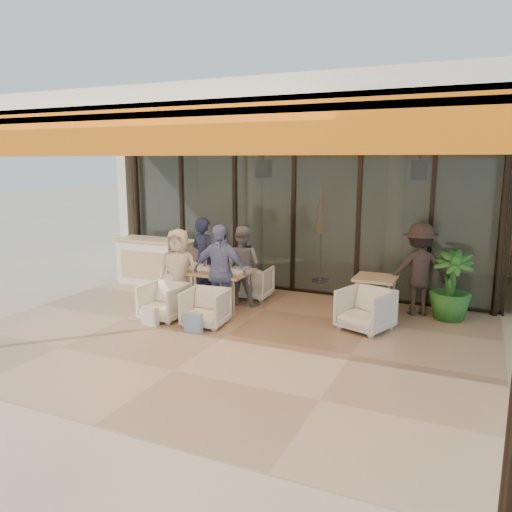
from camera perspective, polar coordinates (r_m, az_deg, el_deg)
The scene contains 21 objects.
ground at distance 8.04m, azimuth -3.35°, elevation -9.15°, with size 70.00×70.00×0.00m, color #C6B293.
terrace_floor at distance 8.03m, azimuth -3.35°, elevation -9.11°, with size 8.00×6.00×0.01m, color tan.
terrace_structure at distance 7.33m, azimuth -4.63°, elevation 14.76°, with size 8.00×6.00×3.40m.
glass_storefront at distance 10.36m, azimuth 4.32°, elevation 4.51°, with size 8.08×0.10×3.20m.
interior_block at distance 12.50m, azimuth 8.09°, elevation 8.44°, with size 9.05×3.62×3.52m.
host_counter at distance 11.28m, azimuth -11.19°, elevation -0.64°, with size 1.85×0.65×1.04m.
dining_table at distance 9.35m, azimuth -5.16°, elevation -1.89°, with size 1.50×0.90×0.93m.
chair_far_left at distance 10.44m, azimuth -4.54°, elevation -2.75°, with size 0.57×0.53×0.58m, color white.
chair_far_right at distance 10.05m, azimuth -0.34°, elevation -2.84°, with size 0.70×0.66×0.72m, color white.
chair_near_left at distance 8.86m, azimuth -10.51°, elevation -4.96°, with size 0.69×0.65×0.71m, color white.
chair_near_right at distance 8.43m, azimuth -5.79°, elevation -5.71°, with size 0.68×0.64×0.70m, color white.
diner_navy at distance 9.90m, azimuth -5.98°, elevation -0.34°, with size 0.60×0.40×1.66m, color #1A203A.
diner_grey at distance 9.52m, azimuth -1.61°, elevation -1.11°, with size 0.75×0.58×1.54m, color slate.
diner_cream at distance 9.16m, azimuth -8.82°, elevation -1.70°, with size 0.75×0.49×1.54m, color beige.
diner_periwinkle at distance 8.73m, azimuth -4.20°, elevation -1.82°, with size 0.98×0.41×1.67m, color #6873AD.
tote_bag_cream at distance 8.61m, azimuth -11.99°, elevation -6.80°, with size 0.30×0.10×0.34m, color silver.
tote_bag_blue at distance 8.16m, azimuth -7.19°, elevation -7.64°, with size 0.30×0.10×0.34m, color #99BFD8.
side_table at distance 9.00m, azimuth 13.47°, elevation -2.98°, with size 0.70×0.70×0.74m.
side_chair at distance 8.35m, azimuth 12.40°, elevation -5.80°, with size 0.75×0.70×0.77m, color white.
standing_woman at distance 9.30m, azimuth 18.12°, elevation -1.52°, with size 1.08×0.62×1.67m, color black.
potted_palm at distance 9.24m, azimuth 21.38°, elevation -3.21°, with size 0.69×0.69×1.24m, color #1E5919.
Camera 1 is at (3.53, -6.67, 2.76)m, focal length 35.00 mm.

